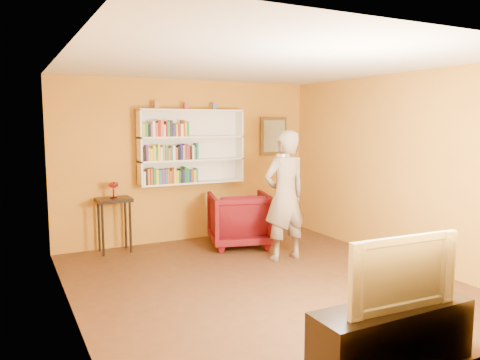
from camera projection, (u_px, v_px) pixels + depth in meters
name	position (u px, v px, depth m)	size (l,w,h in m)	color
room_shell	(262.00, 203.00, 5.77)	(5.30, 5.80, 2.88)	#432815
bookshelf	(191.00, 147.00, 7.82)	(1.80, 0.29, 1.23)	white
books_row_lower	(170.00, 176.00, 7.60)	(0.92, 0.19, 0.27)	white
books_row_middle	(170.00, 153.00, 7.56)	(0.93, 0.19, 0.27)	black
books_row_upper	(165.00, 129.00, 7.47)	(0.77, 0.19, 0.27)	yellow
ornament_left	(157.00, 105.00, 7.42)	(0.09, 0.09, 0.12)	#AA6630
ornament_centre	(186.00, 106.00, 7.64)	(0.07, 0.07, 0.10)	#AB3946
ornament_right	(214.00, 107.00, 7.87)	(0.07, 0.07, 0.10)	slate
framed_painting	(273.00, 136.00, 8.59)	(0.55, 0.05, 0.70)	#4F3816
console_table	(114.00, 207.00, 7.18)	(0.52, 0.40, 0.85)	black
ruby_lustre	(113.00, 186.00, 7.14)	(0.16, 0.15, 0.25)	maroon
armchair	(239.00, 219.00, 7.59)	(0.94, 0.96, 0.88)	#44040E
person	(285.00, 196.00, 6.77)	(0.69, 0.45, 1.89)	#7C6C5B
game_remote	(281.00, 155.00, 6.25)	(0.04, 0.15, 0.04)	white
tv_cabinet	(392.00, 336.00, 3.85)	(1.44, 0.43, 0.52)	black
television	(395.00, 270.00, 3.78)	(1.05, 0.14, 0.60)	black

